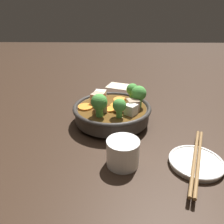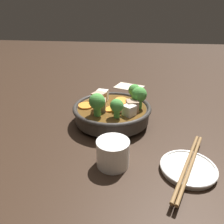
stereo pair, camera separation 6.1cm
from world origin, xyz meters
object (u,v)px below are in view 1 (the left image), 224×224
at_px(tea_cup, 123,152).
at_px(chopsticks_pair, 197,159).
at_px(stirfry_bowl, 113,110).
at_px(side_saucer, 196,162).

xyz_separation_m(tea_cup, chopsticks_pair, (-0.15, 0.00, -0.01)).
distance_m(stirfry_bowl, tea_cup, 0.18).
relative_size(stirfry_bowl, chopsticks_pair, 1.02).
height_order(side_saucer, chopsticks_pair, chopsticks_pair).
bearing_deg(chopsticks_pair, tea_cup, -0.62).
bearing_deg(tea_cup, side_saucer, 179.38).
distance_m(side_saucer, tea_cup, 0.15).
bearing_deg(side_saucer, chopsticks_pair, 90.00).
height_order(stirfry_bowl, tea_cup, stirfry_bowl).
relative_size(stirfry_bowl, tea_cup, 3.19).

